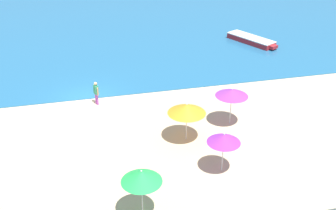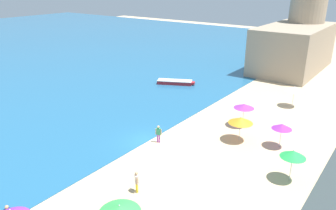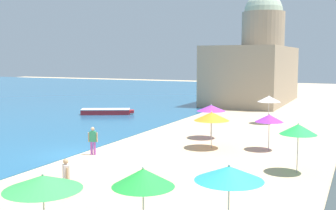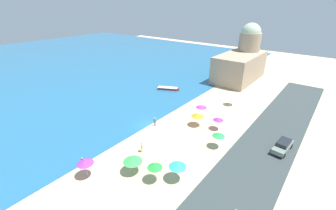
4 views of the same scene
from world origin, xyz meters
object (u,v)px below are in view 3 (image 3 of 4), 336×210
Objects in this scene: bather_1 at (66,176)px; skiff_nearshore at (106,112)px; beach_umbrella_4 at (298,129)px; beach_umbrella_7 at (143,178)px; beach_umbrella_3 at (229,173)px; beach_umbrella_6 at (212,116)px; harbor_fortress at (256,64)px; beach_umbrella_0 at (269,99)px; beach_umbrella_5 at (43,182)px; beach_umbrella_1 at (211,108)px; beach_umbrella_8 at (269,118)px; bather_2 at (93,139)px.

skiff_nearshore is (21.92, 12.44, -0.56)m from bather_1.
beach_umbrella_4 is 0.96× the size of beach_umbrella_7.
beach_umbrella_3 is 13.69m from beach_umbrella_6.
harbor_fortress reaches higher than beach_umbrella_7.
beach_umbrella_6 is (-11.64, 1.20, -0.12)m from beach_umbrella_0.
bather_1 is (-7.79, 8.02, -1.29)m from beach_umbrella_4.
beach_umbrella_5 is 0.47× the size of skiff_nearshore.
harbor_fortress is (27.08, 3.17, 2.73)m from beach_umbrella_1.
beach_umbrella_3 is at bearing 175.14° from beach_umbrella_4.
beach_umbrella_8 is 0.13× the size of harbor_fortress.
beach_umbrella_6 is 18.15m from skiff_nearshore.
beach_umbrella_5 is at bearing -152.22° from bather_2.
beach_umbrella_7 is at bearing -166.94° from beach_umbrella_1.
beach_umbrella_0 is at bearing -85.87° from skiff_nearshore.
harbor_fortress is at bearing 16.50° from beach_umbrella_4.
beach_umbrella_8 is at bearing -73.61° from beach_umbrella_6.
bather_2 is (-5.72, 9.06, -1.05)m from beach_umbrella_8.
beach_umbrella_5 is (-18.27, -0.93, -0.27)m from beach_umbrella_1.
beach_umbrella_7 is (-1.82, 1.98, 0.10)m from beach_umbrella_3.
beach_umbrella_5 is at bearing -177.08° from beach_umbrella_1.
beach_umbrella_4 is at bearing -27.34° from beach_umbrella_5.
skiff_nearshore is at bearing 94.13° from beach_umbrella_0.
beach_umbrella_7 is at bearing -176.09° from beach_umbrella_0.
beach_umbrella_1 is at bearing 20.95° from beach_umbrella_3.
beach_umbrella_1 reaches higher than beach_umbrella_5.
beach_umbrella_4 is 12.92m from beach_umbrella_5.
beach_umbrella_4 is 0.49× the size of skiff_nearshore.
beach_umbrella_5 is (-11.48, 5.93, -0.30)m from beach_umbrella_4.
bather_1 is (3.69, 2.09, -0.99)m from beach_umbrella_5.
beach_umbrella_3 reaches higher than skiff_nearshore.
beach_umbrella_1 is 15.55m from skiff_nearshore.
beach_umbrella_0 is 1.01× the size of beach_umbrella_1.
bather_2 is (9.86, 8.66, -1.35)m from beach_umbrella_7.
harbor_fortress reaches higher than beach_umbrella_1.
beach_umbrella_4 reaches higher than beach_umbrella_6.
harbor_fortress is (30.23, 4.30, 2.85)m from beach_umbrella_6.
beach_umbrella_3 is 0.95× the size of beach_umbrella_7.
beach_umbrella_7 reaches higher than beach_umbrella_4.
bather_2 is 17.70m from skiff_nearshore.
bather_2 is 0.10× the size of harbor_fortress.
beach_umbrella_6 is (-3.15, -1.13, -0.12)m from beach_umbrella_1.
beach_umbrella_3 is 0.14× the size of harbor_fortress.
skiff_nearshore is at bearing 40.26° from beach_umbrella_3.
beach_umbrella_3 is at bearing -65.41° from beach_umbrella_5.
beach_umbrella_0 is at bearing 8.78° from beach_umbrella_3.
beach_umbrella_5 reaches higher than skiff_nearshore.
harbor_fortress is (44.81, 7.28, 2.60)m from beach_umbrella_7.
beach_umbrella_4 reaches higher than skiff_nearshore.
beach_umbrella_0 is 1.00× the size of beach_umbrella_3.
bather_1 is at bearing 155.47° from beach_umbrella_8.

